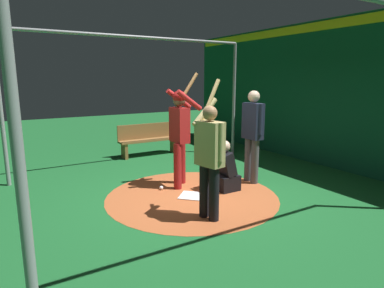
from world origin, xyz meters
name	(u,v)px	position (x,y,z in m)	size (l,w,h in m)	color
ground_plane	(192,196)	(0.00, 0.00, 0.00)	(26.84, 26.84, 0.00)	#195B28
dirt_circle	(192,196)	(0.00, 0.00, 0.00)	(3.04, 3.04, 0.01)	#AD562D
home_plate	(192,196)	(0.00, 0.00, 0.01)	(0.42, 0.42, 0.01)	white
batter	(180,129)	(-0.11, -0.63, 1.13)	(0.68, 0.49, 2.17)	maroon
catcher	(225,171)	(-0.69, 0.03, 0.37)	(0.58, 0.40, 0.95)	black
umpire	(253,131)	(-1.45, -0.10, 1.04)	(0.23, 0.49, 1.83)	#4C4C51
visitor	(210,155)	(0.25, 0.92, 0.98)	(0.55, 0.55, 2.05)	black
back_wall	(338,94)	(-3.87, 0.00, 1.71)	(0.23, 10.84, 3.38)	#0F472D
cage_frame	(192,76)	(0.00, 0.00, 2.09)	(5.60, 4.84, 2.99)	gray
bench	(149,139)	(-0.65, -3.34, 0.44)	(1.68, 0.36, 0.85)	olive
baseball_0	(161,188)	(0.32, -0.58, 0.04)	(0.07, 0.07, 0.07)	white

